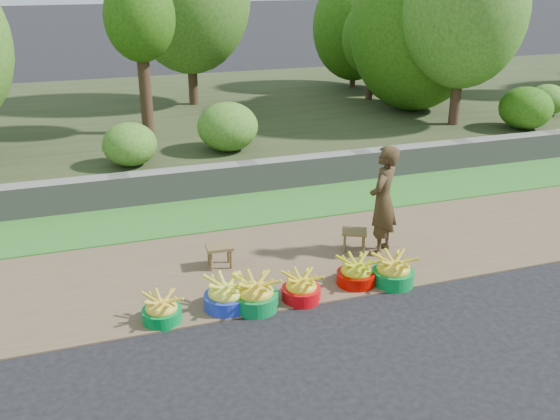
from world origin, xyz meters
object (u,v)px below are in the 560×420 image
object	(u,v)px
basin_d	(301,288)
stool_right	(354,234)
basin_e	(356,273)
basin_c	(255,294)
stool_left	(220,250)
basin_a	(162,310)
basin_f	(393,271)
vendor_woman	(383,201)
basin_b	(226,295)

from	to	relation	value
basin_d	stool_right	distance (m)	1.60
basin_e	stool_right	bearing A→B (deg)	66.58
basin_c	stool_left	size ratio (longest dim) A/B	1.49
basin_a	basin_e	world-z (taller)	basin_e
basin_f	stool_right	xyz separation A→B (m)	(-0.06, 1.04, 0.08)
basin_d	vendor_woman	distance (m)	1.87
basin_c	stool_left	world-z (taller)	basin_c
basin_d	basin_f	size ratio (longest dim) A/B	0.89
basin_e	basin_d	bearing A→B (deg)	-170.23
stool_right	basin_c	bearing A→B (deg)	-149.37
stool_right	basin_b	bearing A→B (deg)	-155.68
basin_b	vendor_woman	distance (m)	2.64
basin_c	basin_f	distance (m)	1.85
vendor_woman	stool_left	bearing A→B (deg)	-50.00
vendor_woman	basin_d	bearing A→B (deg)	-12.97
stool_left	vendor_woman	bearing A→B (deg)	-7.06
basin_c	vendor_woman	xyz separation A→B (m)	(2.11, 0.88, 0.62)
basin_b	vendor_woman	world-z (taller)	vendor_woman
stool_left	stool_right	bearing A→B (deg)	-3.20
basin_a	basin_f	size ratio (longest dim) A/B	0.85
basin_d	stool_right	bearing A→B (deg)	41.26
basin_d	stool_left	bearing A→B (deg)	122.47
basin_d	basin_c	bearing A→B (deg)	-179.57
basin_d	basin_f	distance (m)	1.26
stool_left	stool_right	size ratio (longest dim) A/B	0.86
stool_right	basin_e	bearing A→B (deg)	-113.42
basin_f	stool_left	bearing A→B (deg)	150.10
basin_a	basin_d	distance (m)	1.69
basin_d	stool_right	xyz separation A→B (m)	(1.20, 1.05, 0.10)
vendor_woman	basin_b	bearing A→B (deg)	-25.14
basin_c	basin_a	bearing A→B (deg)	177.40
stool_left	stool_right	xyz separation A→B (m)	(1.94, -0.11, -0.00)
basin_d	stool_right	size ratio (longest dim) A/B	1.12
basin_d	basin_e	size ratio (longest dim) A/B	0.95
basin_f	stool_left	world-z (taller)	basin_f
basin_a	stool_left	bearing A→B (deg)	49.46
basin_e	stool_right	distance (m)	1.00
basin_a	basin_f	bearing A→B (deg)	-0.71
stool_left	basin_d	bearing A→B (deg)	-57.53
vendor_woman	basin_e	bearing A→B (deg)	2.81
stool_right	vendor_woman	size ratio (longest dim) A/B	0.27
basin_d	basin_e	distance (m)	0.81
basin_e	basin_c	bearing A→B (deg)	-174.13
stool_left	stool_right	world-z (taller)	stool_left
basin_b	basin_e	size ratio (longest dim) A/B	1.07
basin_f	vendor_woman	xyz separation A→B (m)	(0.26, 0.87, 0.62)
basin_b	basin_f	world-z (taller)	basin_f
stool_left	vendor_woman	size ratio (longest dim) A/B	0.24
basin_b	stool_right	distance (m)	2.32
basin_a	basin_e	distance (m)	2.49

